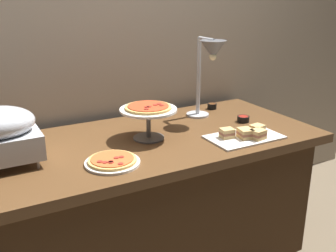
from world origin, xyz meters
name	(u,v)px	position (x,y,z in m)	size (l,w,h in m)	color
back_wall	(107,44)	(0.00, 0.50, 1.20)	(4.40, 0.04, 2.40)	tan
buffet_table	(146,202)	(0.00, 0.00, 0.39)	(1.90, 0.84, 0.76)	brown
heat_lamp	(210,58)	(0.47, 0.10, 1.14)	(0.15, 0.29, 0.49)	#B7BABF
pizza_plate_front	(112,161)	(-0.26, -0.22, 0.77)	(0.25, 0.25, 0.03)	white
pizza_plate_center	(149,112)	(0.03, 0.00, 0.91)	(0.30, 0.30, 0.18)	#595B60
sandwich_platter	(246,135)	(0.48, -0.25, 0.78)	(0.39, 0.23, 0.06)	white
sauce_cup_near	(212,106)	(0.64, 0.30, 0.78)	(0.06, 0.06, 0.04)	black
sauce_cup_far	(243,119)	(0.64, -0.02, 0.78)	(0.07, 0.07, 0.04)	black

